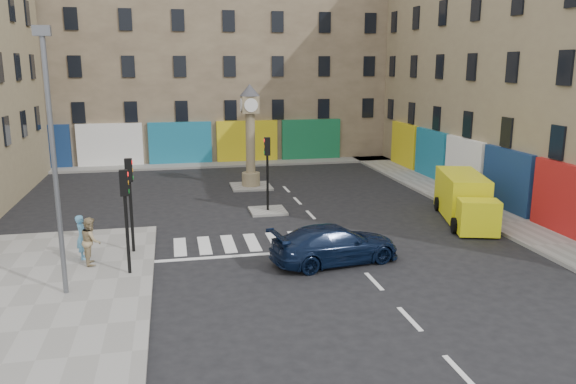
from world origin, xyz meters
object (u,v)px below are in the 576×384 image
object	(u,v)px
yellow_van	(464,198)
lamp_post	(53,150)
traffic_light_left_near	(125,205)
traffic_light_left_far	(130,190)
clock_pillar	(250,129)
pedestrian_blue	(82,237)
pedestrian_tan	(91,241)
traffic_light_island	(267,162)
navy_sedan	(335,244)

from	to	relation	value
yellow_van	lamp_post	bearing A→B (deg)	-145.45
traffic_light_left_near	traffic_light_left_far	distance (m)	2.40
clock_pillar	pedestrian_blue	bearing A→B (deg)	-124.36
traffic_light_left_far	pedestrian_tan	distance (m)	2.41
yellow_van	traffic_light_island	bearing A→B (deg)	175.17
traffic_light_left_far	lamp_post	distance (m)	4.77
lamp_post	clock_pillar	world-z (taller)	lamp_post
traffic_light_left_near	pedestrian_blue	distance (m)	3.10
traffic_light_left_near	clock_pillar	size ratio (longest dim) A/B	0.61
lamp_post	traffic_light_island	bearing A→B (deg)	48.29
traffic_light_left_near	navy_sedan	distance (m)	7.76
traffic_light_island	pedestrian_blue	distance (m)	10.15
clock_pillar	traffic_light_island	bearing A→B (deg)	-90.00
traffic_light_island	pedestrian_tan	size ratio (longest dim) A/B	2.10
traffic_light_island	lamp_post	world-z (taller)	lamp_post
traffic_light_left_far	pedestrian_tan	bearing A→B (deg)	-140.67
yellow_van	pedestrian_tan	xyz separation A→B (m)	(-16.69, -3.15, -0.04)
traffic_light_left_near	traffic_light_left_far	bearing A→B (deg)	90.00
traffic_light_left_far	yellow_van	world-z (taller)	traffic_light_left_far
traffic_light_island	navy_sedan	size ratio (longest dim) A/B	0.75
lamp_post	traffic_light_left_far	bearing A→B (deg)	63.43
lamp_post	pedestrian_tan	distance (m)	4.63
traffic_light_left_far	navy_sedan	distance (m)	8.13
pedestrian_tan	pedestrian_blue	bearing A→B (deg)	23.00
traffic_light_left_near	traffic_light_island	xyz separation A→B (m)	(6.30, 7.80, -0.03)
traffic_light_left_near	pedestrian_blue	size ratio (longest dim) A/B	2.18
traffic_light_left_far	yellow_van	xyz separation A→B (m)	(15.28, 2.00, -1.55)
traffic_light_left_far	pedestrian_blue	size ratio (longest dim) A/B	2.18
navy_sedan	pedestrian_tan	size ratio (longest dim) A/B	2.81
lamp_post	navy_sedan	bearing A→B (deg)	8.15
traffic_light_left_near	pedestrian_tan	distance (m)	2.46
pedestrian_blue	traffic_light_left_far	bearing A→B (deg)	-84.58
traffic_light_island	yellow_van	bearing A→B (deg)	-20.74
traffic_light_island	pedestrian_tan	bearing A→B (deg)	-139.63
traffic_light_left_far	pedestrian_blue	distance (m)	2.48
yellow_van	pedestrian_tan	bearing A→B (deg)	-153.41
clock_pillar	navy_sedan	bearing A→B (deg)	-84.97
pedestrian_blue	yellow_van	bearing A→B (deg)	-91.06
traffic_light_left_near	pedestrian_blue	bearing A→B (deg)	133.37
clock_pillar	pedestrian_tan	world-z (taller)	clock_pillar
traffic_light_left_near	clock_pillar	xyz separation A→B (m)	(6.30, 13.80, 0.93)
traffic_light_island	navy_sedan	bearing A→B (deg)	-81.17
traffic_light_left_far	lamp_post	world-z (taller)	lamp_post
pedestrian_blue	pedestrian_tan	xyz separation A→B (m)	(0.41, -0.67, 0.03)
traffic_light_left_near	navy_sedan	size ratio (longest dim) A/B	0.75
traffic_light_left_near	clock_pillar	bearing A→B (deg)	65.45
clock_pillar	pedestrian_blue	xyz separation A→B (m)	(-8.12, -11.87, -2.55)
traffic_light_left_near	traffic_light_island	world-z (taller)	traffic_light_left_near
traffic_light_island	lamp_post	xyz separation A→B (m)	(-8.20, -9.20, 2.20)
traffic_light_left_far	navy_sedan	bearing A→B (deg)	-18.05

